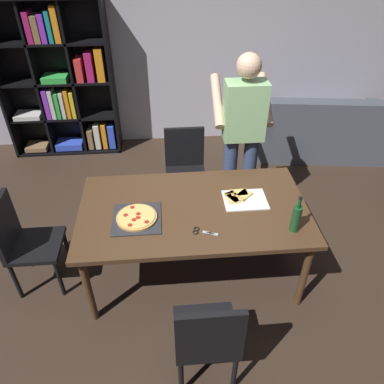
% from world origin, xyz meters
% --- Properties ---
extents(ground_plane, '(12.00, 12.00, 0.00)m').
position_xyz_m(ground_plane, '(0.00, 0.00, 0.00)').
color(ground_plane, '#38281E').
extents(back_wall, '(6.40, 0.10, 2.80)m').
position_xyz_m(back_wall, '(0.00, 2.60, 1.40)').
color(back_wall, '#BCB7C6').
rests_on(back_wall, ground_plane).
extents(dining_table, '(1.87, 1.05, 0.75)m').
position_xyz_m(dining_table, '(0.00, 0.00, 0.69)').
color(dining_table, '#4C331E').
rests_on(dining_table, ground_plane).
extents(chair_near_camera, '(0.42, 0.42, 0.90)m').
position_xyz_m(chair_near_camera, '(-0.00, -1.01, 0.51)').
color(chair_near_camera, black).
rests_on(chair_near_camera, ground_plane).
extents(chair_far_side, '(0.42, 0.42, 0.90)m').
position_xyz_m(chair_far_side, '(0.00, 1.01, 0.51)').
color(chair_far_side, black).
rests_on(chair_far_side, ground_plane).
extents(chair_left_end, '(0.42, 0.42, 0.90)m').
position_xyz_m(chair_left_end, '(-1.42, 0.00, 0.51)').
color(chair_left_end, black).
rests_on(chair_left_end, ground_plane).
extents(couch, '(1.80, 1.07, 0.85)m').
position_xyz_m(couch, '(1.89, 1.99, 0.30)').
color(couch, '#4C515B').
rests_on(couch, ground_plane).
extents(bookshelf, '(1.40, 0.35, 1.95)m').
position_xyz_m(bookshelf, '(-1.47, 2.38, 0.93)').
color(bookshelf, black).
rests_on(bookshelf, ground_plane).
extents(person_serving_pizza, '(0.55, 0.54, 1.75)m').
position_xyz_m(person_serving_pizza, '(0.54, 0.79, 1.00)').
color(person_serving_pizza, '#38476B').
rests_on(person_serving_pizza, ground_plane).
extents(pepperoni_pizza_on_tray, '(0.38, 0.38, 0.04)m').
position_xyz_m(pepperoni_pizza_on_tray, '(-0.46, -0.10, 0.77)').
color(pepperoni_pizza_on_tray, '#2D2D33').
rests_on(pepperoni_pizza_on_tray, dining_table).
extents(pizza_slices_on_towel, '(0.36, 0.28, 0.03)m').
position_xyz_m(pizza_slices_on_towel, '(0.40, 0.09, 0.76)').
color(pizza_slices_on_towel, white).
rests_on(pizza_slices_on_towel, dining_table).
extents(wine_bottle, '(0.07, 0.07, 0.32)m').
position_xyz_m(wine_bottle, '(0.74, -0.32, 0.87)').
color(wine_bottle, '#194723').
rests_on(wine_bottle, dining_table).
extents(kitchen_scissors, '(0.20, 0.12, 0.01)m').
position_xyz_m(kitchen_scissors, '(0.03, -0.29, 0.76)').
color(kitchen_scissors, silver).
rests_on(kitchen_scissors, dining_table).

